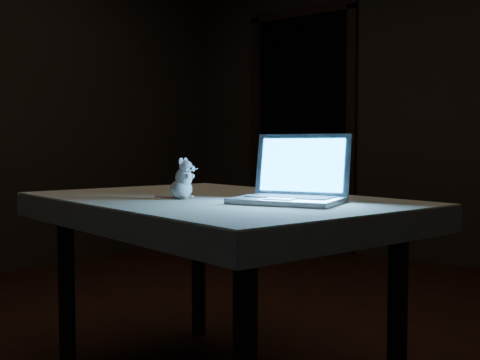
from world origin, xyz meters
The scene contains 7 objects.
floor centered at (0.00, 0.00, 0.00)m, with size 5.00×5.00×0.00m, color black.
back_wall centered at (0.00, 2.50, 1.30)m, with size 4.50×0.04×2.60m, color black.
doorway centered at (-1.10, 2.50, 1.06)m, with size 1.06×0.36×2.13m, color black, non-canonical shape.
table centered at (0.28, -0.40, 0.36)m, with size 1.34×0.86×0.72m, color black, non-canonical shape.
tablecloth centered at (0.35, -0.42, 0.68)m, with size 1.43×0.95×0.09m, color beige, non-canonical shape.
laptop centered at (0.62, -0.43, 0.84)m, with size 0.35×0.31×0.24m, color #A9AAAD, non-canonical shape.
plush_mouse centered at (0.22, -0.52, 0.80)m, with size 0.11×0.11×0.15m, color silver, non-canonical shape.
Camera 1 is at (1.70, -2.12, 0.92)m, focal length 45.00 mm.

